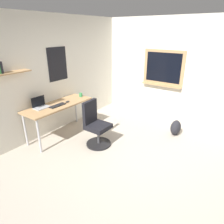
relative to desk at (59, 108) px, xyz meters
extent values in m
plane|color=#ADA393|center=(0.06, -2.08, -0.68)|extent=(5.20, 5.20, 0.00)
cube|color=silver|center=(0.06, 0.37, 0.62)|extent=(5.00, 0.10, 2.60)
cube|color=tan|center=(-0.78, 0.22, 0.87)|extent=(0.68, 0.20, 0.02)
cube|color=black|center=(0.34, 0.31, 0.87)|extent=(0.52, 0.01, 0.74)
cube|color=black|center=(-0.96, 0.24, 0.99)|extent=(0.04, 0.14, 0.20)
cube|color=silver|center=(2.51, -2.08, 0.62)|extent=(0.10, 5.00, 2.60)
cube|color=tan|center=(2.44, -1.36, 0.67)|extent=(0.04, 1.10, 0.90)
cube|color=black|center=(2.43, -1.36, 0.67)|extent=(0.01, 0.94, 0.76)
cube|color=tan|center=(2.40, -1.36, 0.21)|extent=(0.12, 1.10, 0.03)
cube|color=tan|center=(0.00, 0.00, 0.06)|extent=(1.57, 0.58, 0.03)
cylinder|color=#B7B7BC|center=(-0.72, -0.23, -0.32)|extent=(0.04, 0.04, 0.72)
cylinder|color=#B7B7BC|center=(0.72, -0.23, -0.32)|extent=(0.04, 0.04, 0.72)
cylinder|color=#B7B7BC|center=(-0.72, 0.23, -0.32)|extent=(0.04, 0.04, 0.72)
cylinder|color=#B7B7BC|center=(0.72, 0.23, -0.32)|extent=(0.04, 0.04, 0.72)
cylinder|color=black|center=(0.17, -0.98, -0.66)|extent=(0.52, 0.52, 0.04)
cylinder|color=#4C4C51|center=(0.17, -0.98, -0.47)|extent=(0.05, 0.05, 0.34)
cube|color=black|center=(0.17, -0.98, -0.25)|extent=(0.44, 0.44, 0.09)
cube|color=black|center=(0.16, -0.78, 0.03)|extent=(0.40, 0.10, 0.48)
cube|color=#ADAFB5|center=(-0.35, 0.10, 0.09)|extent=(0.31, 0.21, 0.02)
cube|color=black|center=(-0.35, 0.20, 0.20)|extent=(0.31, 0.01, 0.21)
cube|color=black|center=(-0.08, -0.07, 0.09)|extent=(0.37, 0.13, 0.02)
ellipsoid|color=#262628|center=(0.20, -0.07, 0.09)|extent=(0.10, 0.06, 0.03)
cylinder|color=#338C4C|center=(0.68, -0.02, 0.12)|extent=(0.08, 0.08, 0.09)
ellipsoid|color=#232328|center=(1.55, -2.14, -0.50)|extent=(0.32, 0.22, 0.36)
camera|label=1|loc=(-2.66, -3.36, 1.58)|focal=32.16mm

